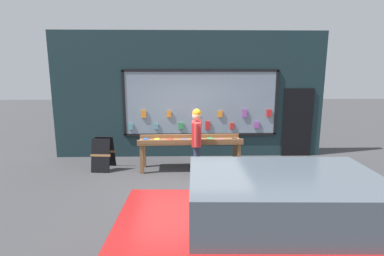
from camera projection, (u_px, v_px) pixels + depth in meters
name	position (u px, v px, depth m)	size (l,w,h in m)	color
ground_plane	(191.00, 184.00, 7.08)	(40.00, 40.00, 0.00)	#38383A
shopfront_facade	(191.00, 96.00, 9.06)	(8.16, 0.29, 3.77)	#192D33
display_table_main	(190.00, 143.00, 7.98)	(2.74, 0.76, 0.90)	brown
person_browsing	(197.00, 138.00, 7.31)	(0.26, 0.68, 1.74)	#2D334C
small_dog	(213.00, 169.00, 7.28)	(0.44, 0.53, 0.44)	#99724C
sandwich_board_sign	(103.00, 153.00, 8.05)	(0.56, 0.66, 0.87)	black
parked_car	(282.00, 225.00, 3.77)	(4.20, 2.03, 1.41)	#A51919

